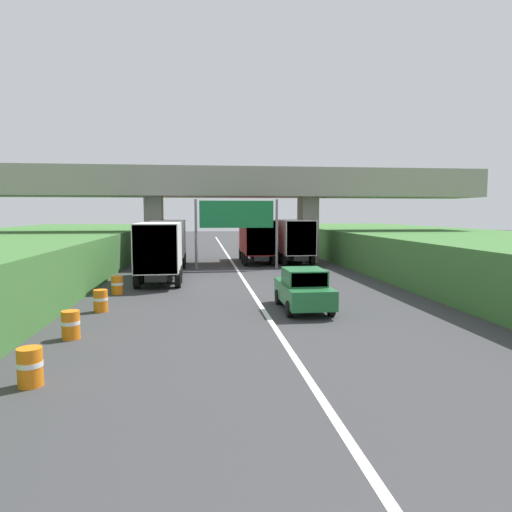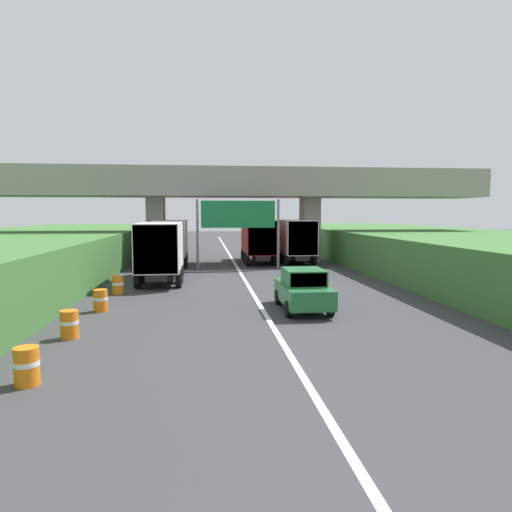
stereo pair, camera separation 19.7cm
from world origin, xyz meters
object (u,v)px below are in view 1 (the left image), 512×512
at_px(truck_yellow, 170,240).
at_px(construction_barrel_0, 30,367).
at_px(car_green, 303,289).
at_px(construction_barrel_3, 117,285).
at_px(truck_blue, 161,249).
at_px(truck_silver, 292,239).
at_px(construction_barrel_2, 101,301).
at_px(overhead_highway_sign, 237,218).
at_px(construction_barrel_1, 71,325).
at_px(truck_red, 256,239).

distance_m(truck_yellow, construction_barrel_0, 25.11).
height_order(car_green, construction_barrel_3, car_green).
bearing_deg(truck_blue, truck_silver, 44.24).
height_order(car_green, construction_barrel_2, car_green).
bearing_deg(construction_barrel_2, overhead_highway_sign, 63.82).
xyz_separation_m(car_green, construction_barrel_0, (-8.11, -7.46, -0.40)).
bearing_deg(truck_blue, car_green, -53.29).
distance_m(car_green, construction_barrel_3, 9.52).
bearing_deg(car_green, construction_barrel_1, -157.68).
bearing_deg(truck_red, car_green, -90.80).
xyz_separation_m(truck_yellow, construction_barrel_1, (-1.77, -20.95, -1.47)).
relative_size(truck_blue, construction_barrel_3, 8.11).
height_order(truck_yellow, construction_barrel_1, truck_yellow).
height_order(truck_yellow, construction_barrel_2, truck_yellow).
relative_size(truck_blue, construction_barrel_2, 8.11).
bearing_deg(construction_barrel_1, truck_yellow, 85.17).
bearing_deg(truck_red, truck_yellow, -173.71).
height_order(overhead_highway_sign, truck_blue, overhead_highway_sign).
relative_size(construction_barrel_2, construction_barrel_3, 1.00).
bearing_deg(car_green, construction_barrel_2, 175.43).
height_order(overhead_highway_sign, truck_silver, overhead_highway_sign).
relative_size(overhead_highway_sign, truck_red, 0.81).
height_order(truck_yellow, car_green, truck_yellow).
height_order(truck_blue, construction_barrel_2, truck_blue).
relative_size(truck_red, car_green, 1.78).
xyz_separation_m(overhead_highway_sign, construction_barrel_2, (-6.58, -13.38, -3.15)).
bearing_deg(truck_yellow, construction_barrel_3, -97.76).
xyz_separation_m(truck_blue, construction_barrel_0, (-1.63, -16.14, -1.47)).
xyz_separation_m(construction_barrel_2, construction_barrel_3, (-0.05, 4.06, 0.00)).
bearing_deg(construction_barrel_0, truck_blue, 84.22).
xyz_separation_m(overhead_highway_sign, car_green, (1.63, -14.04, -2.75)).
bearing_deg(truck_yellow, truck_red, 6.29).
distance_m(overhead_highway_sign, construction_barrel_0, 22.67).
relative_size(truck_silver, car_green, 1.78).
relative_size(truck_red, construction_barrel_1, 8.11).
relative_size(construction_barrel_0, construction_barrel_2, 1.00).
bearing_deg(car_green, truck_silver, 80.06).
height_order(truck_yellow, construction_barrel_3, truck_yellow).
bearing_deg(truck_blue, construction_barrel_3, -114.37).
relative_size(truck_blue, construction_barrel_1, 8.11).
bearing_deg(truck_silver, construction_barrel_3, -130.58).
distance_m(overhead_highway_sign, construction_barrel_2, 15.24).
distance_m(truck_silver, construction_barrel_0, 27.94).
distance_m(truck_red, construction_barrel_2, 19.62).
xyz_separation_m(truck_yellow, construction_barrel_0, (-1.59, -25.01, -1.47)).
height_order(truck_yellow, truck_red, same).
height_order(truck_red, construction_barrel_3, truck_red).
relative_size(car_green, construction_barrel_0, 4.56).
relative_size(truck_blue, car_green, 1.78).
distance_m(truck_blue, truck_red, 11.74).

